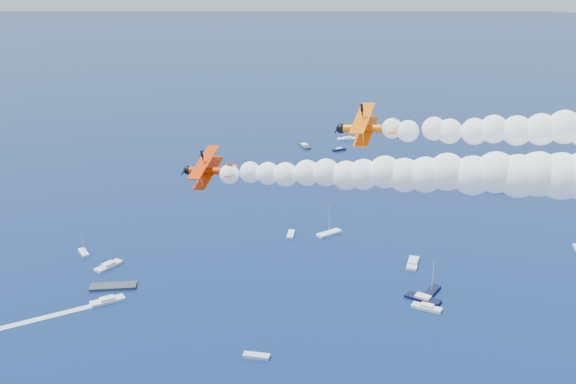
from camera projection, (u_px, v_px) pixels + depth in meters
The scene contains 5 objects.
biplane_lead at pixel (368, 129), 88.54m from camera, with size 8.33×9.34×5.63m, color #EF6005, non-canonical shape.
biplane_trail at pixel (210, 171), 90.73m from camera, with size 7.45×8.36×5.04m, color red, non-canonical shape.
smoke_trail_trail at pixel (438, 174), 82.08m from camera, with size 57.12×26.86×11.09m, color white, non-canonical shape.
spectator_boats at pixel (487, 252), 190.54m from camera, with size 234.39×196.51×0.70m.
boat_wakes at pixel (394, 265), 183.07m from camera, with size 124.53×201.30×0.04m.
Camera 1 is at (54.85, -51.60, 80.46)m, focal length 41.71 mm.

